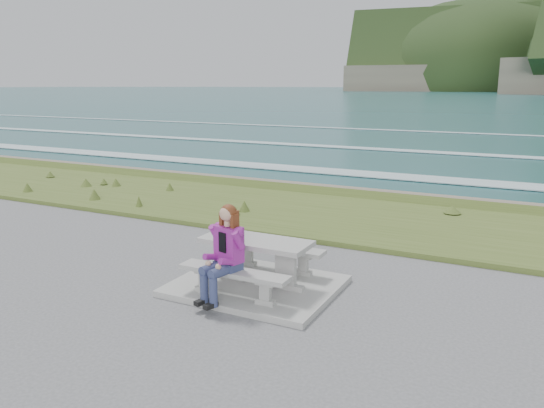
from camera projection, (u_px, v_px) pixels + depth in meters
name	position (u px, v px, depth m)	size (l,w,h in m)	color
concrete_slab	(256.00, 286.00, 8.74)	(2.60, 2.10, 0.10)	#A2A19D
picnic_table	(256.00, 249.00, 8.60)	(1.80, 0.75, 0.75)	#A2A19D
bench_landward	(234.00, 276.00, 8.04)	(1.80, 0.35, 0.45)	#A2A19D
bench_seaward	(275.00, 251.00, 9.26)	(1.80, 0.35, 0.45)	#A2A19D
grass_verge	(353.00, 221.00, 13.10)	(160.00, 4.50, 0.22)	#445620
shore_drop	(384.00, 199.00, 15.62)	(160.00, 0.80, 2.20)	brown
ocean	(461.00, 172.00, 30.96)	(1600.00, 1600.00, 0.09)	#1F5357
seated_woman	(221.00, 266.00, 7.94)	(0.58, 0.81, 1.46)	navy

